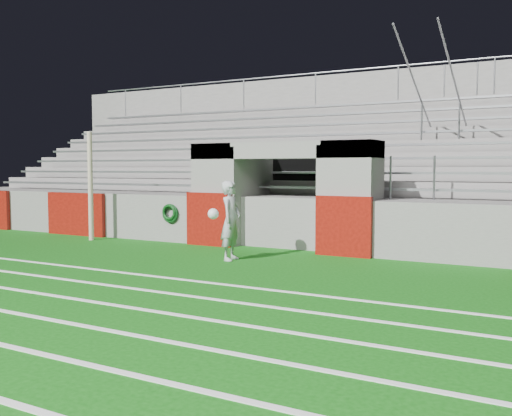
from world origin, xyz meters
The scene contains 5 objects.
ground centered at (0.00, 0.00, 0.00)m, with size 90.00×90.00×0.00m, color #0E510D.
field_post centered at (-5.27, 2.32, 1.48)m, with size 0.13×0.13×2.96m, color #C9B295.
stadium_structure centered at (0.00, 7.97, 1.49)m, with size 26.00×8.48×5.42m.
goalkeeper_with_ball centered at (-0.13, 1.27, 0.86)m, with size 0.65×0.71×1.71m.
hose_coil centered at (-3.04, 2.93, 0.79)m, with size 0.51×0.14×0.51m.
Camera 1 is at (6.25, -9.05, 1.97)m, focal length 40.00 mm.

